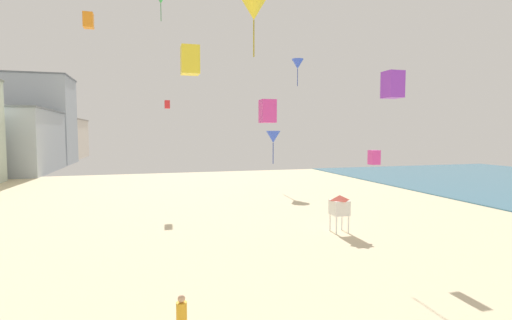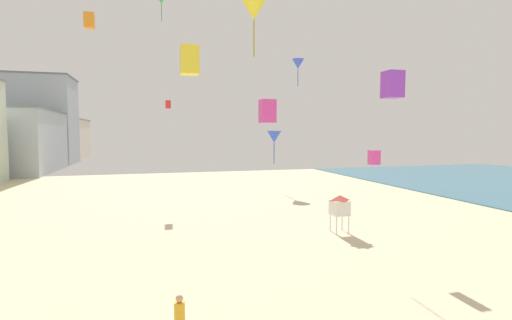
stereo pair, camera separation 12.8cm
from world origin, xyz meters
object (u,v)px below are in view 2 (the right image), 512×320
Objects in this scene: kite_magenta_box at (267,111)px; kite_blue_delta_2 at (298,64)px; kite_magenta_box_2 at (374,157)px; kite_yellow_delta at (254,10)px; kite_blue_delta at (274,137)px; kite_red_box at (168,104)px; kite_orange_box_3 at (89,21)px; lifeguard_stand at (340,206)px; kite_yellow_box at (190,60)px; kite_flyer at (180,317)px; kite_purple_box at (393,85)px.

kite_blue_delta_2 is at bearing 53.68° from kite_magenta_box.
kite_yellow_delta is at bearing 136.93° from kite_magenta_box_2.
kite_blue_delta is 1.94× the size of kite_blue_delta_2.
kite_red_box is 0.66× the size of kite_orange_box_3.
kite_red_box reaches higher than kite_magenta_box_2.
lifeguard_stand is 1.88× the size of kite_yellow_box.
kite_magenta_box reaches higher than kite_flyer.
kite_blue_delta_2 reaches higher than kite_magenta_box.
lifeguard_stand is at bearing -36.89° from kite_orange_box_3.
kite_red_box reaches higher than kite_blue_delta.
kite_orange_box_3 is at bearing 111.87° from kite_yellow_box.
kite_blue_delta_2 reaches higher than kite_red_box.
kite_magenta_box reaches higher than kite_magenta_box_2.
kite_magenta_box is at bearing -91.64° from kite_yellow_delta.
kite_blue_delta is at bearing 77.97° from kite_blue_delta_2.
kite_yellow_box reaches higher than kite_magenta_box_2.
kite_magenta_box is 0.66× the size of kite_blue_delta_2.
kite_yellow_delta is (-5.81, 6.99, 5.58)m from kite_purple_box.
kite_blue_delta_2 is at bearing 42.88° from kite_yellow_box.
kite_yellow_delta is (6.00, 12.86, 14.01)m from kite_flyer.
lifeguard_stand is 22.54m from kite_red_box.
kite_orange_box_3 reaches higher than kite_blue_delta_2.
kite_yellow_delta reaches higher than kite_red_box.
kite_flyer is at bearing -115.02° from kite_yellow_delta.
kite_magenta_box_2 is at bearing 2.74° from kite_yellow_box.
kite_purple_box is 0.36× the size of kite_blue_delta.
kite_magenta_box is at bearing -76.25° from kite_red_box.
kite_magenta_box is at bearing 28.53° from kite_yellow_box.
kite_yellow_box reaches higher than kite_magenta_box.
lifeguard_stand is 3.02× the size of kite_magenta_box_2.
kite_yellow_delta is 12.47m from kite_magenta_box_2.
kite_magenta_box is 1.61× the size of kite_magenta_box_2.
kite_yellow_delta reaches higher than kite_flyer.
kite_red_box is (-10.42, 18.34, 7.94)m from lifeguard_stand.
kite_purple_box is at bearing -98.18° from lifeguard_stand.
kite_magenta_box is 20.15m from kite_orange_box_3.
kite_yellow_box is (-10.70, 1.05, 0.92)m from kite_purple_box.
kite_yellow_delta is 7.66m from kite_magenta_box.
kite_blue_delta is (12.40, 24.07, -3.98)m from kite_yellow_box.
kite_red_box is (-10.73, 23.37, 0.43)m from kite_purple_box.
kite_orange_box_3 is (-5.65, 23.77, 15.46)m from kite_flyer.
kite_yellow_delta is (-5.50, 1.96, 13.09)m from lifeguard_stand.
kite_purple_box is 1.70× the size of kite_magenta_box_2.
kite_blue_delta is (1.70, 25.12, -3.06)m from kite_purple_box.
kite_purple_box is at bearing -45.71° from kite_orange_box_3.
kite_blue_delta reaches higher than kite_magenta_box_2.
kite_orange_box_3 reaches higher than kite_magenta_box_2.
lifeguard_stand reaches higher than kite_flyer.
kite_blue_delta is (7.61, 21.46, -1.74)m from kite_magenta_box.
kite_purple_box reaches higher than kite_blue_delta.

